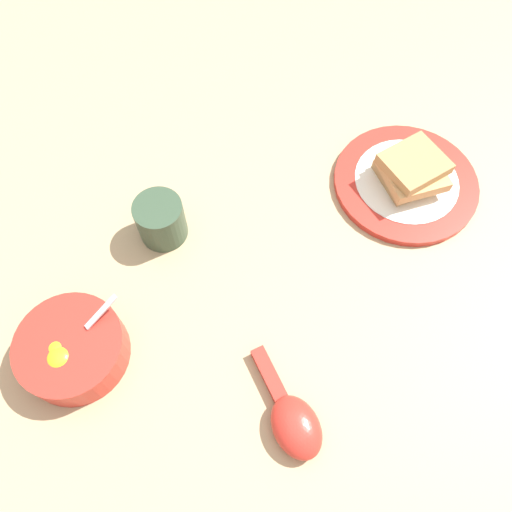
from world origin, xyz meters
The scene contains 6 objects.
ground_plane centered at (0.00, 0.00, 0.00)m, with size 3.00×3.00×0.00m, color tan.
egg_bowl centered at (-0.23, -0.16, 0.03)m, with size 0.14×0.14×0.08m.
toast_plate centered at (0.18, 0.18, 0.01)m, with size 0.22×0.22×0.01m.
toast_sandwich centered at (0.18, 0.18, 0.04)m, with size 0.12×0.12×0.05m.
soup_spoon centered at (0.05, -0.20, 0.02)m, with size 0.12×0.14×0.04m.
drinking_cup centered at (-0.17, 0.04, 0.04)m, with size 0.07×0.07×0.07m.
Camera 1 is at (0.03, -0.31, 0.64)m, focal length 35.00 mm.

